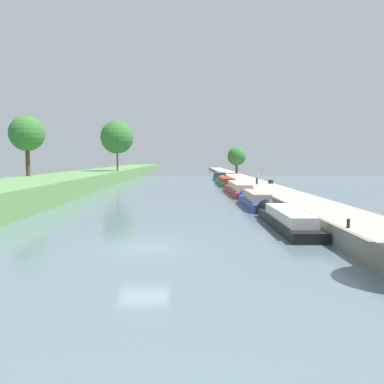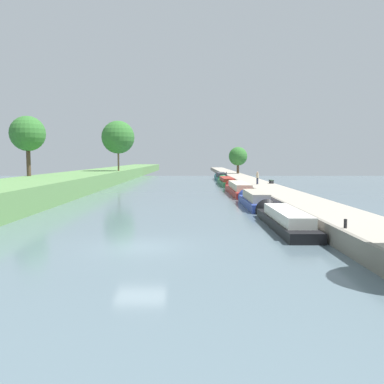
{
  "view_description": "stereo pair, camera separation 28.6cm",
  "coord_description": "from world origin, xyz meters",
  "views": [
    {
      "loc": [
        2.27,
        -19.25,
        4.38
      ],
      "look_at": [
        2.53,
        20.48,
        1.0
      ],
      "focal_mm": 37.16,
      "sensor_mm": 36.0,
      "label": 1
    },
    {
      "loc": [
        2.56,
        -19.25,
        4.38
      ],
      "look_at": [
        2.53,
        20.48,
        1.0
      ],
      "focal_mm": 37.16,
      "sensor_mm": 36.0,
      "label": 2
    }
  ],
  "objects": [
    {
      "name": "park_bench",
      "position": [
        13.39,
        34.81,
        1.31
      ],
      "size": [
        0.44,
        1.5,
        0.47
      ],
      "color": "#333338",
      "rests_on": "right_towpath"
    },
    {
      "name": "person_walking",
      "position": [
        11.2,
        33.08,
        1.83
      ],
      "size": [
        0.34,
        0.34,
        1.66
      ],
      "color": "#282D42",
      "rests_on": "right_towpath"
    },
    {
      "name": "tree_leftbank_downstream",
      "position": [
        -18.12,
        31.02,
        7.44
      ],
      "size": [
        4.4,
        4.4,
        7.55
      ],
      "color": "#4C3828",
      "rests_on": "left_grassy_bank"
    },
    {
      "name": "narrowboat_green",
      "position": [
        8.2,
        46.6,
        0.54
      ],
      "size": [
        2.08,
        14.43,
        1.98
      ],
      "color": "#1E6033",
      "rests_on": "ground_plane"
    },
    {
      "name": "narrowboat_blue",
      "position": [
        8.22,
        16.92,
        0.58
      ],
      "size": [
        1.82,
        10.26,
        1.95
      ],
      "color": "#283D93",
      "rests_on": "ground_plane"
    },
    {
      "name": "mooring_bollard_near",
      "position": [
        10.09,
        0.0,
        1.19
      ],
      "size": [
        0.16,
        0.16,
        0.45
      ],
      "color": "black",
      "rests_on": "right_towpath"
    },
    {
      "name": "narrowboat_black",
      "position": [
        8.42,
        6.28,
        0.49
      ],
      "size": [
        1.88,
        11.25,
        1.83
      ],
      "color": "black",
      "rests_on": "ground_plane"
    },
    {
      "name": "stone_quay",
      "position": [
        9.66,
        0.0,
        0.51
      ],
      "size": [
        0.25,
        260.0,
        1.01
      ],
      "color": "gray",
      "rests_on": "ground_plane"
    },
    {
      "name": "narrowboat_red",
      "position": [
        8.3,
        30.22,
        0.59
      ],
      "size": [
        2.13,
        15.31,
        2.12
      ],
      "color": "maroon",
      "rests_on": "ground_plane"
    },
    {
      "name": "tree_leftbank_upstream",
      "position": [
        -10.57,
        51.69,
        8.1
      ],
      "size": [
        5.81,
        5.81,
        8.88
      ],
      "color": "brown",
      "rests_on": "left_grassy_bank"
    },
    {
      "name": "right_towpath",
      "position": [
        11.82,
        0.0,
        0.48
      ],
      "size": [
        4.06,
        260.0,
        0.96
      ],
      "color": "#A89E8E",
      "rests_on": "ground_plane"
    },
    {
      "name": "narrowboat_teal",
      "position": [
        8.39,
        61.63,
        0.62
      ],
      "size": [
        1.98,
        13.06,
        2.1
      ],
      "color": "#195B60",
      "rests_on": "ground_plane"
    },
    {
      "name": "ground_plane",
      "position": [
        0.0,
        0.0,
        0.0
      ],
      "size": [
        160.0,
        160.0,
        0.0
      ],
      "primitive_type": "plane",
      "color": "slate"
    },
    {
      "name": "mooring_bollard_far",
      "position": [
        10.09,
        67.67,
        1.19
      ],
      "size": [
        0.16,
        0.16,
        0.45
      ],
      "color": "black",
      "rests_on": "right_towpath"
    },
    {
      "name": "tree_rightbank_midnear",
      "position": [
        12.93,
        70.41,
        4.8
      ],
      "size": [
        4.17,
        4.17,
        5.96
      ],
      "color": "brown",
      "rests_on": "right_towpath"
    }
  ]
}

